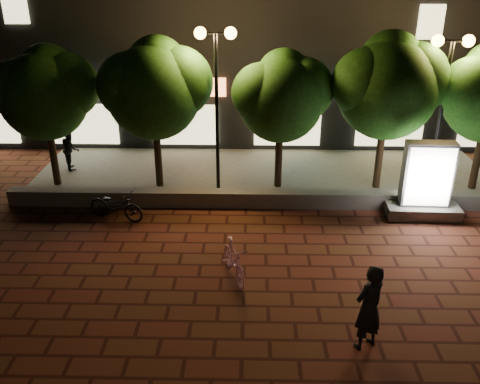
{
  "coord_description": "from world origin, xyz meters",
  "views": [
    {
      "loc": [
        -0.41,
        -10.52,
        7.13
      ],
      "look_at": [
        -0.69,
        1.5,
        1.62
      ],
      "focal_mm": 38.5,
      "sensor_mm": 36.0,
      "label": 1
    }
  ],
  "objects_px": {
    "tree_far_left": "(45,90)",
    "tree_left": "(155,86)",
    "tree_right": "(389,83)",
    "street_lamp_right": "(448,75)",
    "ad_kiosk": "(425,187)",
    "rider": "(369,307)",
    "tree_mid": "(282,94)",
    "scooter_parked": "(116,205)",
    "street_lamp_left": "(216,69)",
    "scooter_pink": "(234,261)",
    "pedestrian": "(70,149)"
  },
  "relations": [
    {
      "from": "tree_left",
      "to": "rider",
      "type": "bearing_deg",
      "value": -55.61
    },
    {
      "from": "tree_mid",
      "to": "tree_right",
      "type": "xyz_separation_m",
      "value": [
        3.31,
        0.0,
        0.35
      ]
    },
    {
      "from": "scooter_pink",
      "to": "pedestrian",
      "type": "relative_size",
      "value": 1.07
    },
    {
      "from": "tree_far_left",
      "to": "ad_kiosk",
      "type": "distance_m",
      "value": 12.1
    },
    {
      "from": "street_lamp_left",
      "to": "ad_kiosk",
      "type": "relative_size",
      "value": 2.23
    },
    {
      "from": "tree_right",
      "to": "tree_far_left",
      "type": "bearing_deg",
      "value": -180.0
    },
    {
      "from": "pedestrian",
      "to": "scooter_pink",
      "type": "bearing_deg",
      "value": -161.82
    },
    {
      "from": "tree_far_left",
      "to": "street_lamp_left",
      "type": "distance_m",
      "value": 5.5
    },
    {
      "from": "ad_kiosk",
      "to": "tree_left",
      "type": "bearing_deg",
      "value": 166.54
    },
    {
      "from": "tree_far_left",
      "to": "street_lamp_right",
      "type": "bearing_deg",
      "value": -1.21
    },
    {
      "from": "tree_mid",
      "to": "street_lamp_right",
      "type": "relative_size",
      "value": 0.9
    },
    {
      "from": "tree_left",
      "to": "scooter_pink",
      "type": "xyz_separation_m",
      "value": [
        2.64,
        -5.45,
        -2.96
      ]
    },
    {
      "from": "tree_far_left",
      "to": "tree_mid",
      "type": "distance_m",
      "value": 7.5
    },
    {
      "from": "street_lamp_right",
      "to": "scooter_pink",
      "type": "height_order",
      "value": "street_lamp_right"
    },
    {
      "from": "tree_left",
      "to": "pedestrian",
      "type": "height_order",
      "value": "tree_left"
    },
    {
      "from": "tree_far_left",
      "to": "street_lamp_right",
      "type": "relative_size",
      "value": 0.93
    },
    {
      "from": "street_lamp_left",
      "to": "rider",
      "type": "bearing_deg",
      "value": -65.75
    },
    {
      "from": "street_lamp_left",
      "to": "scooter_parked",
      "type": "distance_m",
      "value": 5.09
    },
    {
      "from": "street_lamp_right",
      "to": "pedestrian",
      "type": "xyz_separation_m",
      "value": [
        -12.43,
        1.63,
        -3.06
      ]
    },
    {
      "from": "tree_far_left",
      "to": "rider",
      "type": "distance_m",
      "value": 12.03
    },
    {
      "from": "tree_left",
      "to": "tree_mid",
      "type": "relative_size",
      "value": 1.09
    },
    {
      "from": "tree_far_left",
      "to": "scooter_parked",
      "type": "bearing_deg",
      "value": -43.86
    },
    {
      "from": "street_lamp_right",
      "to": "ad_kiosk",
      "type": "relative_size",
      "value": 2.15
    },
    {
      "from": "tree_left",
      "to": "pedestrian",
      "type": "relative_size",
      "value": 3.24
    },
    {
      "from": "tree_mid",
      "to": "rider",
      "type": "xyz_separation_m",
      "value": [
        1.35,
        -7.81,
        -2.28
      ]
    },
    {
      "from": "street_lamp_left",
      "to": "pedestrian",
      "type": "relative_size",
      "value": 3.43
    },
    {
      "from": "tree_right",
      "to": "ad_kiosk",
      "type": "height_order",
      "value": "tree_right"
    },
    {
      "from": "tree_far_left",
      "to": "tree_right",
      "type": "xyz_separation_m",
      "value": [
        10.8,
        0.0,
        0.27
      ]
    },
    {
      "from": "tree_far_left",
      "to": "ad_kiosk",
      "type": "height_order",
      "value": "tree_far_left"
    },
    {
      "from": "street_lamp_right",
      "to": "pedestrian",
      "type": "distance_m",
      "value": 12.91
    },
    {
      "from": "tree_left",
      "to": "street_lamp_right",
      "type": "distance_m",
      "value": 8.96
    },
    {
      "from": "tree_far_left",
      "to": "tree_left",
      "type": "xyz_separation_m",
      "value": [
        3.5,
        0.0,
        0.15
      ]
    },
    {
      "from": "street_lamp_left",
      "to": "rider",
      "type": "height_order",
      "value": "street_lamp_left"
    },
    {
      "from": "street_lamp_right",
      "to": "ad_kiosk",
      "type": "height_order",
      "value": "street_lamp_right"
    },
    {
      "from": "scooter_pink",
      "to": "scooter_parked",
      "type": "xyz_separation_m",
      "value": [
        -3.58,
        2.99,
        -0.02
      ]
    },
    {
      "from": "street_lamp_right",
      "to": "tree_right",
      "type": "bearing_deg",
      "value": 170.9
    },
    {
      "from": "street_lamp_left",
      "to": "street_lamp_right",
      "type": "bearing_deg",
      "value": 0.0
    },
    {
      "from": "tree_left",
      "to": "pedestrian",
      "type": "xyz_separation_m",
      "value": [
        -3.49,
        1.36,
        -2.61
      ]
    },
    {
      "from": "tree_right",
      "to": "street_lamp_right",
      "type": "bearing_deg",
      "value": -9.1
    },
    {
      "from": "tree_far_left",
      "to": "tree_mid",
      "type": "relative_size",
      "value": 1.03
    },
    {
      "from": "tree_left",
      "to": "pedestrian",
      "type": "distance_m",
      "value": 4.56
    },
    {
      "from": "tree_mid",
      "to": "scooter_pink",
      "type": "height_order",
      "value": "tree_mid"
    },
    {
      "from": "street_lamp_right",
      "to": "scooter_parked",
      "type": "xyz_separation_m",
      "value": [
        -9.88,
        -2.2,
        -3.43
      ]
    },
    {
      "from": "tree_right",
      "to": "rider",
      "type": "height_order",
      "value": "tree_right"
    },
    {
      "from": "scooter_pink",
      "to": "pedestrian",
      "type": "height_order",
      "value": "pedestrian"
    },
    {
      "from": "tree_far_left",
      "to": "pedestrian",
      "type": "bearing_deg",
      "value": 89.35
    },
    {
      "from": "tree_right",
      "to": "ad_kiosk",
      "type": "relative_size",
      "value": 2.18
    },
    {
      "from": "street_lamp_right",
      "to": "scooter_parked",
      "type": "bearing_deg",
      "value": -167.45
    },
    {
      "from": "scooter_pink",
      "to": "pedestrian",
      "type": "bearing_deg",
      "value": 112.96
    },
    {
      "from": "street_lamp_left",
      "to": "ad_kiosk",
      "type": "distance_m",
      "value": 7.19
    }
  ]
}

